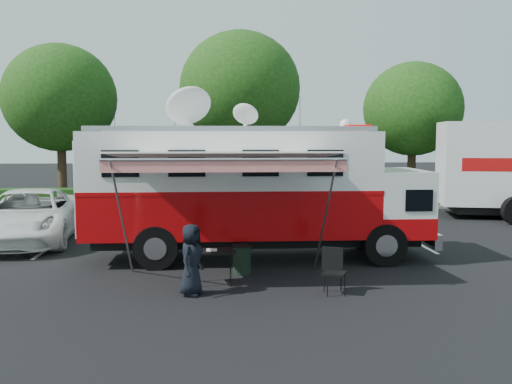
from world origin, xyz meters
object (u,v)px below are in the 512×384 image
white_suv (30,242)px  folding_table (214,252)px  command_truck (254,190)px  trash_bin (242,259)px

white_suv → folding_table: white_suv is taller
white_suv → command_truck: bearing=-28.3°
folding_table → trash_bin: (0.72, 0.99, -0.40)m
white_suv → folding_table: size_ratio=5.84×
command_truck → white_suv: 8.25m
command_truck → folding_table: 3.28m
folding_table → trash_bin: size_ratio=1.43×
folding_table → trash_bin: folding_table is taller
white_suv → trash_bin: (6.96, -4.88, 0.38)m
folding_table → command_truck: bearing=67.8°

